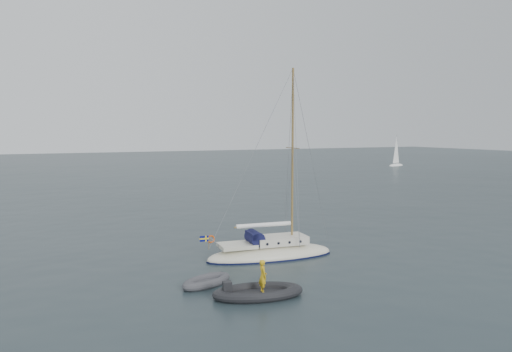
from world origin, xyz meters
name	(u,v)px	position (x,y,z in m)	size (l,w,h in m)	color
ground	(285,262)	(0.00, 0.00, 0.00)	(300.00, 300.00, 0.00)	black
sailboat	(271,243)	(-0.30, 1.21, 0.90)	(8.32, 2.50, 11.85)	#EDEACB
dinghy	(207,281)	(-5.62, -2.21, 0.19)	(2.96, 1.34, 0.42)	#454549
rib	(258,291)	(-4.10, -4.90, 0.27)	(4.28, 1.95, 1.75)	black
distant_yacht_b	(396,152)	(59.01, 57.82, 2.97)	(5.25, 2.80, 6.95)	white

